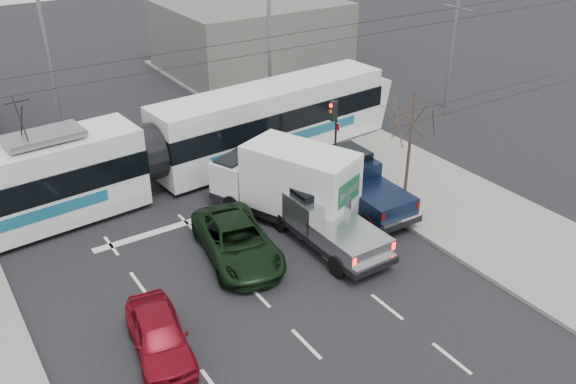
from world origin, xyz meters
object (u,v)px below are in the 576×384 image
street_lamp_near (267,37)px  green_car (237,241)px  navy_pickup (355,182)px  traffic_signal (334,121)px  box_truck (288,184)px  tram (145,155)px  silver_pickup (321,216)px  red_car (159,335)px  bare_tree (412,121)px  street_lamp_far (45,60)px

street_lamp_near → green_car: 14.93m
street_lamp_near → navy_pickup: bearing=-101.0°
traffic_signal → box_truck: traffic_signal is taller
tram → box_truck: 6.87m
silver_pickup → red_car: 8.45m
tram → green_car: bearing=-87.5°
traffic_signal → navy_pickup: 3.82m
bare_tree → street_lamp_far: size_ratio=0.56×
tram → box_truck: size_ratio=3.84×
street_lamp_near → tram: size_ratio=0.33×
traffic_signal → navy_pickup: size_ratio=0.62×
street_lamp_near → box_truck: 11.81m
bare_tree → street_lamp_near: street_lamp_near is taller
tram → red_car: tram is taller
silver_pickup → street_lamp_far: bearing=114.1°
street_lamp_far → silver_pickup: 16.17m
traffic_signal → box_truck: 5.12m
green_car → red_car: size_ratio=1.33×
street_lamp_far → box_truck: (6.35, -12.06, -3.44)m
tram → street_lamp_far: bearing=103.8°
box_truck → navy_pickup: (3.06, -0.71, -0.48)m
street_lamp_near → box_truck: street_lamp_near is taller
traffic_signal → street_lamp_near: 7.91m
box_truck → green_car: 3.72m
tram → box_truck: tram is taller
street_lamp_far → bare_tree: bearing=-48.9°
tram → red_car: bearing=-114.6°
box_truck → red_car: 9.26m
bare_tree → street_lamp_far: 17.97m
street_lamp_far → tram: street_lamp_far is taller
silver_pickup → box_truck: (-0.15, 2.19, 0.56)m
street_lamp_near → bare_tree: bearing=-88.6°
traffic_signal → box_truck: bearing=-149.3°
navy_pickup → red_car: 11.68m
box_truck → red_car: bearing=-171.3°
navy_pickup → bare_tree: bearing=-15.8°
green_car → red_car: 5.65m
red_car → street_lamp_far: bearing=94.4°
traffic_signal → tram: 8.98m
tram → silver_pickup: tram is taller
street_lamp_far → traffic_signal: bearing=-41.7°
street_lamp_near → red_car: bearing=-131.3°
silver_pickup → bare_tree: bearing=7.6°
bare_tree → box_truck: bearing=165.2°
street_lamp_far → silver_pickup: (6.50, -14.25, -4.00)m
traffic_signal → street_lamp_near: (0.84, 7.50, 2.37)m
bare_tree → red_car: size_ratio=1.24×
silver_pickup → box_truck: 2.26m
bare_tree → traffic_signal: (-1.13, 4.00, -1.05)m
red_car → green_car: bearing=45.4°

